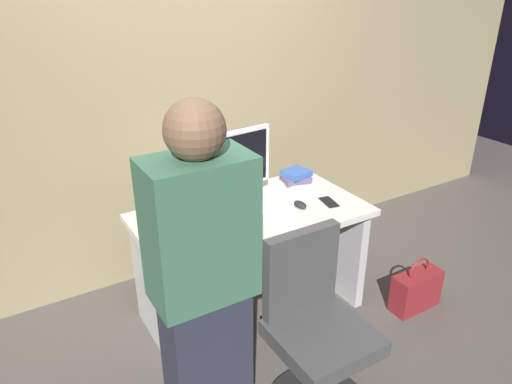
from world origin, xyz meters
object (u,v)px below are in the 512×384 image
object	(u,v)px
cup_near_keyboard	(210,236)
cup_by_monitor	(180,211)
office_chair	(315,336)
person_at_desk	(204,295)
monitor	(232,164)
handbag	(416,290)
mouse	(300,205)
keyboard	(256,219)
book_stack	(296,178)
cell_phone	(329,202)
desk	(252,245)

from	to	relation	value
cup_near_keyboard	cup_by_monitor	world-z (taller)	cup_by_monitor
office_chair	person_at_desk	xyz separation A→B (m)	(-0.54, 0.06, 0.41)
monitor	handbag	xyz separation A→B (m)	(0.97, -0.69, -0.84)
mouse	office_chair	bearing A→B (deg)	-119.84
keyboard	cup_near_keyboard	world-z (taller)	cup_near_keyboard
office_chair	keyboard	distance (m)	0.75
mouse	book_stack	bearing A→B (deg)	59.03
cell_phone	cup_by_monitor	bearing A→B (deg)	173.14
cup_near_keyboard	handbag	xyz separation A→B (m)	(1.30, -0.33, -0.63)
person_at_desk	keyboard	xyz separation A→B (m)	(0.62, 0.63, -0.11)
cup_by_monitor	keyboard	bearing A→B (deg)	-33.40
person_at_desk	cell_phone	size ratio (longest dim) A/B	11.38
mouse	monitor	bearing A→B (deg)	141.24
mouse	cup_by_monitor	distance (m)	0.72
cup_by_monitor	handbag	bearing A→B (deg)	-26.47
book_stack	cell_phone	xyz separation A→B (m)	(0.01, -0.33, -0.05)
cup_near_keyboard	handbag	bearing A→B (deg)	-14.11
keyboard	person_at_desk	bearing A→B (deg)	-135.62
mouse	cup_near_keyboard	xyz separation A→B (m)	(-0.65, -0.10, 0.03)
monitor	cell_phone	world-z (taller)	monitor
person_at_desk	cup_by_monitor	bearing A→B (deg)	73.67
office_chair	mouse	bearing A→B (deg)	60.16
desk	cup_by_monitor	bearing A→B (deg)	160.58
keyboard	cup_near_keyboard	bearing A→B (deg)	-165.39
desk	cell_phone	size ratio (longest dim) A/B	9.45
office_chair	monitor	distance (m)	1.10
cell_phone	monitor	bearing A→B (deg)	160.28
book_stack	handbag	bearing A→B (deg)	-56.51
monitor	cup_by_monitor	bearing A→B (deg)	-176.05
office_chair	book_stack	size ratio (longest dim) A/B	4.78
desk	mouse	distance (m)	0.39
person_at_desk	handbag	xyz separation A→B (m)	(1.58, 0.21, -0.70)
book_stack	desk	bearing A→B (deg)	-156.97
book_stack	cup_near_keyboard	bearing A→B (deg)	-154.64
handbag	monitor	bearing A→B (deg)	144.75
monitor	book_stack	bearing A→B (deg)	3.45
desk	handbag	world-z (taller)	desk
monitor	person_at_desk	bearing A→B (deg)	-124.41
desk	mouse	xyz separation A→B (m)	(0.28, -0.10, 0.24)
monitor	cup_near_keyboard	size ratio (longest dim) A/B	6.35
keyboard	desk	bearing A→B (deg)	73.70
cell_phone	handbag	xyz separation A→B (m)	(0.46, -0.39, -0.59)
desk	book_stack	size ratio (longest dim) A/B	6.92
office_chair	cup_near_keyboard	distance (m)	0.73
office_chair	cup_near_keyboard	world-z (taller)	office_chair
cup_by_monitor	person_at_desk	bearing A→B (deg)	-106.33
monitor	cup_by_monitor	xyz separation A→B (m)	(-0.36, -0.02, -0.21)
desk	person_at_desk	xyz separation A→B (m)	(-0.65, -0.73, 0.34)
monitor	handbag	distance (m)	1.46
person_at_desk	cup_by_monitor	xyz separation A→B (m)	(0.25, 0.87, -0.07)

